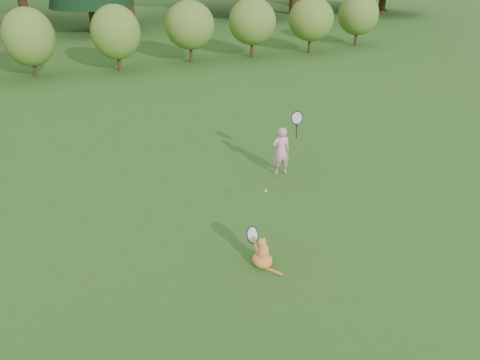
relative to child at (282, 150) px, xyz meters
name	(u,v)px	position (x,y,z in m)	size (l,w,h in m)	color
ground	(247,233)	(-1.75, -1.99, -0.60)	(100.00, 100.00, 0.00)	#244F16
shrub_row	(116,37)	(-1.75, 11.01, 0.80)	(28.00, 3.00, 2.80)	#587725
child	(282,150)	(0.00, 0.00, 0.00)	(0.66, 0.40, 1.72)	#FF98C9
cat	(262,251)	(-1.91, -2.97, -0.32)	(0.42, 0.81, 0.73)	orange
tennis_ball	(266,191)	(-1.20, -1.62, 0.00)	(0.06, 0.06, 0.06)	#B0EB1B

